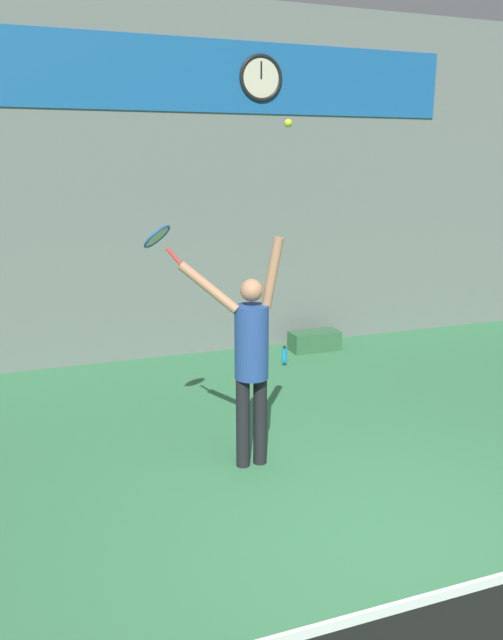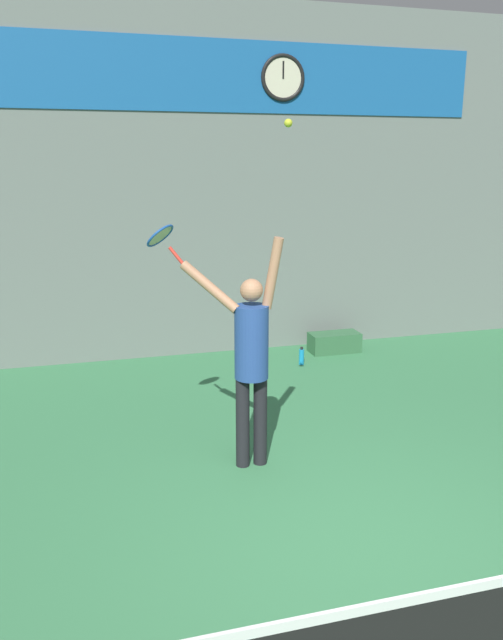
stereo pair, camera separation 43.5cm
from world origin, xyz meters
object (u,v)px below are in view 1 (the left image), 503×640
at_px(scoreboard_clock, 261,78).
at_px(tennis_racket, 158,238).
at_px(tennis_ball, 288,123).
at_px(equipment_bag, 315,341).
at_px(water_bottle, 284,355).
at_px(tennis_player, 251,354).

height_order(scoreboard_clock, tennis_racket, scoreboard_clock).
xyz_separation_m(scoreboard_clock, tennis_ball, (-1.19, -3.74, -0.84)).
relative_size(scoreboard_clock, equipment_bag, 0.85).
distance_m(water_bottle, equipment_bag, 0.83).
distance_m(scoreboard_clock, tennis_racket, 4.26).
bearing_deg(tennis_ball, water_bottle, 66.81).
bearing_deg(tennis_player, tennis_racket, 146.65).
xyz_separation_m(scoreboard_clock, tennis_racket, (-2.20, -3.15, -1.82)).
height_order(tennis_ball, water_bottle, tennis_ball).
bearing_deg(water_bottle, tennis_racket, -134.73).
relative_size(tennis_racket, water_bottle, 1.50).
distance_m(tennis_player, equipment_bag, 3.99).
xyz_separation_m(tennis_racket, tennis_ball, (1.01, -0.59, 0.99)).
xyz_separation_m(scoreboard_clock, tennis_player, (-1.48, -3.63, -2.86)).
relative_size(tennis_player, tennis_racket, 5.61).
distance_m(tennis_racket, tennis_ball, 1.53).
xyz_separation_m(tennis_player, equipment_bag, (2.21, 3.17, -0.96)).
distance_m(tennis_player, water_bottle, 3.27).
distance_m(tennis_racket, water_bottle, 3.77).
xyz_separation_m(water_bottle, equipment_bag, (0.69, 0.45, 0.03)).
bearing_deg(scoreboard_clock, tennis_ball, -107.60).
bearing_deg(scoreboard_clock, equipment_bag, -31.83).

